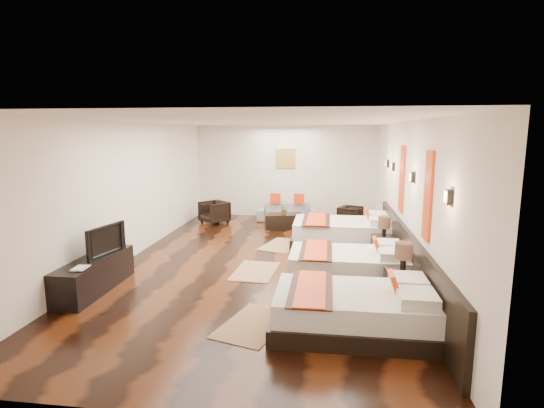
# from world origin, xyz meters

# --- Properties ---
(floor) EXTENTS (5.50, 9.50, 0.01)m
(floor) POSITION_xyz_m (0.00, 0.00, 0.00)
(floor) COLOR black
(floor) RESTS_ON ground
(ceiling) EXTENTS (5.50, 9.50, 0.01)m
(ceiling) POSITION_xyz_m (0.00, 0.00, 2.80)
(ceiling) COLOR white
(ceiling) RESTS_ON floor
(back_wall) EXTENTS (5.50, 0.01, 2.80)m
(back_wall) POSITION_xyz_m (0.00, 4.75, 1.40)
(back_wall) COLOR silver
(back_wall) RESTS_ON floor
(left_wall) EXTENTS (0.01, 9.50, 2.80)m
(left_wall) POSITION_xyz_m (-2.75, 0.00, 1.40)
(left_wall) COLOR silver
(left_wall) RESTS_ON floor
(right_wall) EXTENTS (0.01, 9.50, 2.80)m
(right_wall) POSITION_xyz_m (2.75, 0.00, 1.40)
(right_wall) COLOR silver
(right_wall) RESTS_ON floor
(headboard_panel) EXTENTS (0.08, 6.60, 0.90)m
(headboard_panel) POSITION_xyz_m (2.71, -0.80, 0.45)
(headboard_panel) COLOR black
(headboard_panel) RESTS_ON floor
(bed_near) EXTENTS (2.15, 1.35, 0.82)m
(bed_near) POSITION_xyz_m (1.70, -2.78, 0.28)
(bed_near) COLOR black
(bed_near) RESTS_ON floor
(bed_mid) EXTENTS (2.10, 1.32, 0.80)m
(bed_mid) POSITION_xyz_m (1.70, -0.86, 0.27)
(bed_mid) COLOR black
(bed_mid) RESTS_ON floor
(bed_far) EXTENTS (2.35, 1.48, 0.90)m
(bed_far) POSITION_xyz_m (1.70, 1.50, 0.31)
(bed_far) COLOR black
(bed_far) RESTS_ON floor
(nightstand_a) EXTENTS (0.49, 0.49, 0.98)m
(nightstand_a) POSITION_xyz_m (2.44, -1.84, 0.34)
(nightstand_a) COLOR black
(nightstand_a) RESTS_ON floor
(nightstand_b) EXTENTS (0.47, 0.47, 0.92)m
(nightstand_b) POSITION_xyz_m (2.44, 0.38, 0.32)
(nightstand_b) COLOR black
(nightstand_b) RESTS_ON floor
(jute_mat_near) EXTENTS (1.07, 1.37, 0.01)m
(jute_mat_near) POSITION_xyz_m (0.33, -2.80, 0.01)
(jute_mat_near) COLOR #966E4C
(jute_mat_near) RESTS_ON floor
(jute_mat_mid) EXTENTS (0.83, 1.25, 0.01)m
(jute_mat_mid) POSITION_xyz_m (-0.03, -0.60, 0.01)
(jute_mat_mid) COLOR #966E4C
(jute_mat_mid) RESTS_ON floor
(jute_mat_far) EXTENTS (1.07, 1.37, 0.01)m
(jute_mat_far) POSITION_xyz_m (0.26, 1.30, 0.01)
(jute_mat_far) COLOR #966E4C
(jute_mat_far) RESTS_ON floor
(tv_console) EXTENTS (0.50, 1.80, 0.55)m
(tv_console) POSITION_xyz_m (-2.50, -1.90, 0.28)
(tv_console) COLOR black
(tv_console) RESTS_ON floor
(tv) EXTENTS (0.29, 0.91, 0.52)m
(tv) POSITION_xyz_m (-2.45, -1.69, 0.81)
(tv) COLOR black
(tv) RESTS_ON tv_console
(book) EXTENTS (0.23, 0.29, 0.03)m
(book) POSITION_xyz_m (-2.50, -2.45, 0.56)
(book) COLOR black
(book) RESTS_ON tv_console
(figurine) EXTENTS (0.39, 0.39, 0.31)m
(figurine) POSITION_xyz_m (-2.50, -1.15, 0.71)
(figurine) COLOR brown
(figurine) RESTS_ON tv_console
(sofa) EXTENTS (1.81, 0.84, 0.51)m
(sofa) POSITION_xyz_m (0.12, 4.10, 0.26)
(sofa) COLOR gray
(sofa) RESTS_ON floor
(armchair_left) EXTENTS (0.98, 0.98, 0.64)m
(armchair_left) POSITION_xyz_m (-1.93, 3.45, 0.32)
(armchair_left) COLOR black
(armchair_left) RESTS_ON floor
(armchair_right) EXTENTS (0.79, 0.78, 0.55)m
(armchair_right) POSITION_xyz_m (1.95, 3.67, 0.27)
(armchair_right) COLOR black
(armchair_right) RESTS_ON floor
(coffee_table) EXTENTS (1.08, 0.69, 0.40)m
(coffee_table) POSITION_xyz_m (0.12, 3.05, 0.20)
(coffee_table) COLOR black
(coffee_table) RESTS_ON floor
(table_plant) EXTENTS (0.30, 0.28, 0.27)m
(table_plant) POSITION_xyz_m (0.15, 2.99, 0.53)
(table_plant) COLOR #2B581D
(table_plant) RESTS_ON coffee_table
(orange_panel_a) EXTENTS (0.04, 0.40, 1.30)m
(orange_panel_a) POSITION_xyz_m (2.73, -1.90, 1.70)
(orange_panel_a) COLOR #D86014
(orange_panel_a) RESTS_ON right_wall
(orange_panel_b) EXTENTS (0.04, 0.40, 1.30)m
(orange_panel_b) POSITION_xyz_m (2.73, 0.30, 1.70)
(orange_panel_b) COLOR #D86014
(orange_panel_b) RESTS_ON right_wall
(sconce_near) EXTENTS (0.07, 0.12, 0.18)m
(sconce_near) POSITION_xyz_m (2.70, -3.00, 1.85)
(sconce_near) COLOR black
(sconce_near) RESTS_ON right_wall
(sconce_mid) EXTENTS (0.07, 0.12, 0.18)m
(sconce_mid) POSITION_xyz_m (2.70, -0.80, 1.85)
(sconce_mid) COLOR black
(sconce_mid) RESTS_ON right_wall
(sconce_far) EXTENTS (0.07, 0.12, 0.18)m
(sconce_far) POSITION_xyz_m (2.70, 1.40, 1.85)
(sconce_far) COLOR black
(sconce_far) RESTS_ON right_wall
(sconce_lounge) EXTENTS (0.07, 0.12, 0.18)m
(sconce_lounge) POSITION_xyz_m (2.70, 2.30, 1.85)
(sconce_lounge) COLOR black
(sconce_lounge) RESTS_ON right_wall
(gold_artwork) EXTENTS (0.60, 0.04, 0.60)m
(gold_artwork) POSITION_xyz_m (0.00, 4.73, 1.80)
(gold_artwork) COLOR #AD873F
(gold_artwork) RESTS_ON back_wall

